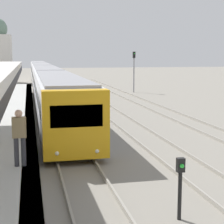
{
  "coord_description": "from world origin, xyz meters",
  "views": [
    {
      "loc": [
        -1.67,
        -2.85,
        4.18
      ],
      "look_at": [
        2.0,
        13.71,
        1.59
      ],
      "focal_mm": 60.0,
      "sensor_mm": 36.0,
      "label": 1
    }
  ],
  "objects_px": {
    "person_on_platform": "(19,134)",
    "signal_post_near": "(180,181)",
    "train_near": "(44,76)",
    "signal_mast_far": "(134,67)"
  },
  "relations": [
    {
      "from": "person_on_platform",
      "to": "signal_mast_far",
      "type": "xyz_separation_m",
      "value": [
        11.82,
        29.62,
        0.98
      ]
    },
    {
      "from": "train_near",
      "to": "signal_mast_far",
      "type": "relative_size",
      "value": 13.7
    },
    {
      "from": "person_on_platform",
      "to": "signal_post_near",
      "type": "relative_size",
      "value": 1.02
    },
    {
      "from": "signal_post_near",
      "to": "person_on_platform",
      "type": "bearing_deg",
      "value": 148.6
    },
    {
      "from": "person_on_platform",
      "to": "signal_post_near",
      "type": "distance_m",
      "value": 4.74
    },
    {
      "from": "train_near",
      "to": "person_on_platform",
      "type": "bearing_deg",
      "value": -93.39
    },
    {
      "from": "train_near",
      "to": "signal_mast_far",
      "type": "distance_m",
      "value": 10.75
    },
    {
      "from": "signal_post_near",
      "to": "signal_mast_far",
      "type": "height_order",
      "value": "signal_mast_far"
    },
    {
      "from": "train_near",
      "to": "signal_post_near",
      "type": "bearing_deg",
      "value": -86.89
    },
    {
      "from": "train_near",
      "to": "signal_mast_far",
      "type": "height_order",
      "value": "signal_mast_far"
    }
  ]
}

